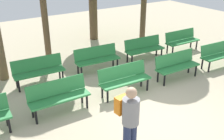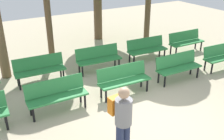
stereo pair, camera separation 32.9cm
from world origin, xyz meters
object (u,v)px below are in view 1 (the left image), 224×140
Objects in this scene: bench_r0_c3 at (177,64)px; bench_r1_c2 at (97,58)px; bench_r0_c1 at (59,95)px; bench_r0_c4 at (219,53)px; bench_r1_c3 at (144,48)px; bench_r0_c2 at (124,78)px; bench_r1_c1 at (39,70)px; bench_r1_c4 at (182,40)px; visitor_with_backpack at (129,119)px.

bench_r0_c3 and bench_r1_c2 have the same top height.
bench_r0_c1 is 6.14m from bench_r0_c4.
bench_r1_c2 is 1.00× the size of bench_r1_c3.
bench_r1_c3 is (2.06, -0.08, 0.00)m from bench_r1_c2.
bench_r0_c2 is (2.02, -0.11, 0.00)m from bench_r0_c1.
bench_r1_c1 is at bearing 163.55° from bench_r0_c4.
bench_r1_c3 is at bearing 1.63° from bench_r1_c2.
bench_r1_c3 is (2.18, 1.76, 0.00)m from bench_r0_c2.
bench_r0_c1 and bench_r1_c4 have the same top height.
bench_r1_c3 is 5.44m from visitor_with_backpack.
bench_r1_c2 is at bearing 40.34° from bench_r0_c1.
bench_r0_c2 is 1.01× the size of bench_r1_c4.
bench_r1_c2 is at bearing 156.09° from bench_r0_c4.
bench_r0_c3 and bench_r1_c4 have the same top height.
bench_r0_c3 is 2.74m from bench_r1_c2.
bench_r1_c2 is at bearing 136.44° from bench_r0_c3.
bench_r0_c4 is 4.48m from bench_r1_c2.
bench_r0_c3 is 4.13m from visitor_with_backpack.
bench_r1_c4 is (1.97, -0.08, 0.00)m from bench_r1_c3.
visitor_with_backpack is at bearing -120.57° from bench_r0_c2.
bench_r1_c3 is at bearing 87.78° from bench_r0_c3.
bench_r1_c3 is at bearing 178.72° from bench_r1_c4.
bench_r0_c3 is at bearing -0.47° from bench_r0_c2.
bench_r0_c2 is at bearing -179.55° from bench_r0_c4.
bench_r0_c1 is at bearing -164.67° from bench_r1_c4.
visitor_with_backpack is (-1.47, -2.25, 0.43)m from bench_r0_c2.
visitor_with_backpack is (-5.57, -2.05, 0.43)m from bench_r0_c4.
visitor_with_backpack is at bearing -156.62° from bench_r0_c4.
bench_r0_c1 is 0.99× the size of bench_r1_c2.
bench_r0_c3 is 1.00× the size of bench_r1_c4.
bench_r1_c3 is at bearing -137.87° from visitor_with_backpack.
bench_r0_c3 and bench_r1_c1 have the same top height.
bench_r1_c3 is (0.13, 1.87, 0.00)m from bench_r0_c3.
bench_r0_c4 is 5.96m from visitor_with_backpack.
bench_r0_c4 is at bearing -1.45° from bench_r0_c1.
bench_r1_c3 is 1.01× the size of bench_r1_c4.
bench_r0_c3 is at bearing -154.27° from visitor_with_backpack.
bench_r1_c4 is (2.11, 1.79, 0.00)m from bench_r0_c3.
visitor_with_backpack is at bearing -107.36° from bench_r1_c2.
bench_r0_c2 is 1.00× the size of bench_r0_c3.
bench_r1_c1 is 1.01× the size of bench_r1_c4.
visitor_with_backpack is (-5.62, -3.93, 0.43)m from bench_r1_c4.
bench_r1_c4 is at bearing 1.56° from bench_r1_c2.
bench_r1_c2 is 0.99× the size of visitor_with_backpack.
bench_r0_c2 is 4.11m from bench_r0_c4.
bench_r0_c4 is 1.00× the size of bench_r1_c1.
bench_r0_c3 is at bearing -90.52° from bench_r1_c3.
bench_r1_c3 is 0.99× the size of visitor_with_backpack.
bench_r1_c3 is (-1.93, 1.96, 0.00)m from bench_r0_c4.
bench_r1_c1 is at bearing 178.43° from bench_r1_c4.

